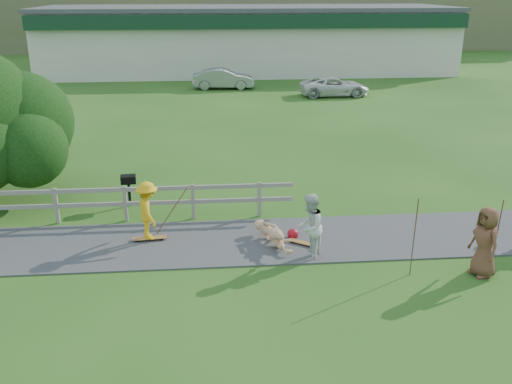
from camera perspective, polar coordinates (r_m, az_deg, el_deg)
ground at (r=14.40m, az=-6.43°, el=-7.69°), size 260.00×260.00×0.00m
path at (r=15.74m, az=-6.34°, el=-5.10°), size 34.00×3.00×0.04m
fence at (r=17.86m, az=-21.31°, el=-0.85°), size 15.05×0.10×1.10m
strip_mall at (r=48.01m, az=-0.88°, el=15.09°), size 32.50×10.75×5.10m
skater_rider at (r=15.75m, az=-10.74°, el=-2.18°), size 0.90×1.18×1.62m
skater_fallen at (r=15.45m, az=1.71°, el=-4.27°), size 1.77×1.00×0.63m
spectator_a at (r=14.56m, az=5.40°, el=-3.51°), size 0.97×1.05×1.75m
spectator_c at (r=14.73m, az=21.94°, el=-4.65°), size 0.74×0.96×1.76m
car_silver at (r=39.56m, az=-3.30°, el=11.25°), size 4.20×1.62×1.37m
car_white at (r=37.17m, az=7.85°, el=10.41°), size 4.39×2.08×1.21m
bbq at (r=18.55m, az=-12.57°, el=0.12°), size 0.51×0.41×1.02m
longboard_rider at (r=16.05m, az=-10.57°, el=-4.69°), size 0.94×0.31×0.10m
longboard_fallen at (r=15.58m, az=4.68°, el=-5.21°), size 0.79×0.65×0.09m
helmet at (r=15.90m, az=3.71°, el=-4.19°), size 0.31×0.31×0.31m
pole_rider at (r=16.06m, az=-8.49°, el=-1.50°), size 0.03×0.03×1.68m
pole_spec_left at (r=14.13m, az=15.52°, el=-4.40°), size 0.03×0.03×2.00m
pole_spec_right at (r=14.95m, az=22.91°, el=-4.13°), size 0.03×0.03×1.90m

